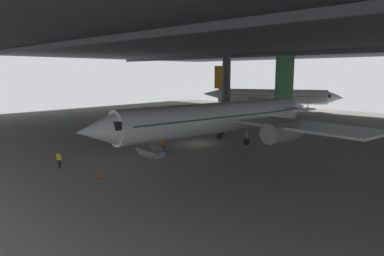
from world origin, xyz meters
The scene contains 9 objects.
ground_plane centered at (0.00, 0.00, 0.00)m, with size 110.00×110.00×0.00m, color gray.
hangar_structure centered at (-0.06, 13.77, 13.72)m, with size 121.00×99.00×14.34m.
airplane_main centered at (1.71, 1.81, 3.49)m, with size 36.45×37.51×11.70m.
boarding_stairs centered at (-0.20, -8.42, 0.74)m, with size 4.39×1.97×4.71m.
crew_worker_near_nose centered at (-2.25, -17.98, 0.93)m, with size 0.50×0.36×1.63m.
crew_worker_by_stairs centered at (-0.05, -6.60, 0.95)m, with size 0.49×0.37×1.67m.
airplane_distant centered at (-16.89, 43.27, 3.35)m, with size 32.21×32.41×10.91m.
traffic_cone_orange centered at (3.30, -17.12, 0.29)m, with size 0.36×0.36×0.60m.
baggage_tug centered at (-3.59, 8.80, 0.53)m, with size 1.34×2.23×0.90m.
Camera 1 is at (29.70, -32.74, 9.10)m, focal length 32.72 mm.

